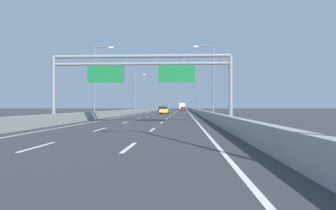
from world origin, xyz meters
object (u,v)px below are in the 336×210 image
yellow_car (164,110)px  streetlamp_right_mid (211,77)px  streetlamp_right_far (198,90)px  box_truck (182,106)px  streetlamp_left_mid (96,77)px  green_car (164,108)px  streetlamp_left_far (136,91)px  red_car (183,109)px  sign_gantry (141,71)px  black_car (161,109)px

yellow_car → streetlamp_right_mid: bearing=-73.1°
streetlamp_right_far → box_truck: size_ratio=1.15×
streetlamp_left_mid → green_car: 79.18m
streetlamp_right_far → streetlamp_left_far: bearing=180.0°
streetlamp_left_mid → red_car: 68.55m
streetlamp_left_mid → yellow_car: bearing=73.8°
sign_gantry → green_car: (-3.50, 90.46, -4.03)m
streetlamp_right_mid → box_truck: streetlamp_right_mid is taller
green_car → yellow_car: size_ratio=1.08×
sign_gantry → box_truck: bearing=88.0°
streetlamp_right_mid → red_car: bearing=93.1°
streetlamp_left_far → yellow_car: 12.21m
yellow_car → box_truck: bearing=86.7°
sign_gantry → streetlamp_left_far: streetlamp_left_far is taller
streetlamp_left_mid → black_car: streetlamp_left_mid is taller
streetlamp_right_far → yellow_car: 12.43m
streetlamp_left_far → black_car: (3.82, 30.98, -4.61)m
yellow_car → green_car: bearing=93.5°
green_car → black_car: 14.21m
streetlamp_left_far → box_truck: 55.09m
sign_gantry → streetlamp_left_mid: streetlamp_left_mid is taller
streetlamp_left_far → red_car: bearing=71.6°
red_car → box_truck: box_truck is taller
streetlamp_right_far → red_car: streetlamp_right_far is taller
red_car → black_car: black_car is taller
box_truck → green_car: bearing=-128.3°
streetlamp_right_far → red_car: (-3.70, 33.70, -4.68)m
black_car → streetlamp_right_mid: bearing=-80.3°
sign_gantry → black_car: size_ratio=3.86×
sign_gantry → streetlamp_left_mid: size_ratio=1.76×
sign_gantry → black_car: bearing=92.7°
streetlamp_left_mid → streetlamp_right_far: 36.92m
streetlamp_left_mid → box_truck: streetlamp_left_mid is taller
sign_gantry → red_car: 79.16m
sign_gantry → green_car: size_ratio=3.74×
sign_gantry → yellow_car: size_ratio=4.04×
green_car → box_truck: size_ratio=0.54×
red_car → streetlamp_left_mid: bearing=-99.5°
streetlamp_right_far → green_car: size_ratio=2.13×
yellow_car → box_truck: box_truck is taller
red_car → green_car: 13.60m
red_car → box_truck: bearing=91.1°
green_car → yellow_car: (3.31, -53.84, -0.01)m
green_car → black_car: green_car is taller
green_car → yellow_car: 53.94m
yellow_car → red_car: bearing=84.7°
streetlamp_left_mid → black_car: (3.82, 64.74, -4.61)m
green_car → black_car: (-0.15, -14.21, -0.01)m
red_car → streetlamp_left_far: bearing=-108.4°
streetlamp_left_mid → box_truck: size_ratio=1.15×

